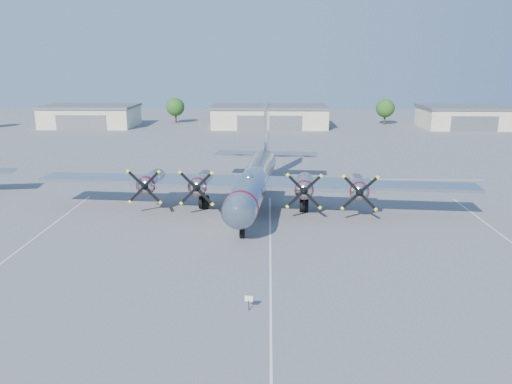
{
  "coord_description": "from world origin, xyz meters",
  "views": [
    {
      "loc": [
        -0.22,
        -43.14,
        15.97
      ],
      "look_at": [
        -1.45,
        5.52,
        3.2
      ],
      "focal_mm": 35.0,
      "sensor_mm": 36.0,
      "label": 1
    }
  ],
  "objects_px": {
    "hangar_east": "(464,117)",
    "hangar_center": "(269,116)",
    "info_placard": "(249,300)",
    "tree_east": "(385,108)",
    "main_bomber_b29": "(256,205)",
    "hangar_west": "(91,116)",
    "tree_west": "(175,107)"
  },
  "relations": [
    {
      "from": "hangar_east",
      "to": "hangar_center",
      "type": "bearing_deg",
      "value": -180.0
    },
    {
      "from": "hangar_east",
      "to": "info_placard",
      "type": "xyz_separation_m",
      "value": [
        -49.45,
        -95.17,
        -1.98
      ]
    },
    {
      "from": "hangar_center",
      "to": "tree_east",
      "type": "relative_size",
      "value": 4.31
    },
    {
      "from": "hangar_center",
      "to": "main_bomber_b29",
      "type": "distance_m",
      "value": 70.21
    },
    {
      "from": "hangar_center",
      "to": "main_bomber_b29",
      "type": "relative_size",
      "value": 0.6
    },
    {
      "from": "hangar_east",
      "to": "main_bomber_b29",
      "type": "height_order",
      "value": "hangar_east"
    },
    {
      "from": "hangar_center",
      "to": "hangar_east",
      "type": "height_order",
      "value": "same"
    },
    {
      "from": "hangar_west",
      "to": "hangar_east",
      "type": "height_order",
      "value": "same"
    },
    {
      "from": "hangar_west",
      "to": "main_bomber_b29",
      "type": "relative_size",
      "value": 0.48
    },
    {
      "from": "main_bomber_b29",
      "to": "info_placard",
      "type": "height_order",
      "value": "main_bomber_b29"
    },
    {
      "from": "hangar_center",
      "to": "tree_east",
      "type": "bearing_deg",
      "value": 11.38
    },
    {
      "from": "hangar_east",
      "to": "main_bomber_b29",
      "type": "distance_m",
      "value": 85.98
    },
    {
      "from": "tree_west",
      "to": "info_placard",
      "type": "xyz_separation_m",
      "value": [
        23.55,
        -103.2,
        -3.49
      ]
    },
    {
      "from": "main_bomber_b29",
      "to": "hangar_east",
      "type": "bearing_deg",
      "value": 59.67
    },
    {
      "from": "hangar_east",
      "to": "tree_east",
      "type": "distance_m",
      "value": 19.04
    },
    {
      "from": "hangar_west",
      "to": "tree_east",
      "type": "bearing_deg",
      "value": 4.6
    },
    {
      "from": "main_bomber_b29",
      "to": "info_placard",
      "type": "bearing_deg",
      "value": -84.56
    },
    {
      "from": "tree_east",
      "to": "main_bomber_b29",
      "type": "distance_m",
      "value": 82.6
    },
    {
      "from": "tree_west",
      "to": "hangar_west",
      "type": "bearing_deg",
      "value": -158.11
    },
    {
      "from": "hangar_west",
      "to": "hangar_center",
      "type": "height_order",
      "value": "same"
    },
    {
      "from": "info_placard",
      "to": "tree_west",
      "type": "bearing_deg",
      "value": 113.05
    },
    {
      "from": "hangar_east",
      "to": "tree_west",
      "type": "height_order",
      "value": "tree_west"
    },
    {
      "from": "hangar_center",
      "to": "info_placard",
      "type": "bearing_deg",
      "value": -90.88
    },
    {
      "from": "tree_east",
      "to": "hangar_center",
      "type": "bearing_deg",
      "value": -168.62
    },
    {
      "from": "tree_west",
      "to": "main_bomber_b29",
      "type": "distance_m",
      "value": 81.69
    },
    {
      "from": "hangar_center",
      "to": "info_placard",
      "type": "relative_size",
      "value": 27.36
    },
    {
      "from": "hangar_center",
      "to": "tree_west",
      "type": "xyz_separation_m",
      "value": [
        -25.0,
        8.04,
        1.51
      ]
    },
    {
      "from": "hangar_east",
      "to": "tree_east",
      "type": "relative_size",
      "value": 3.1
    },
    {
      "from": "hangar_west",
      "to": "hangar_east",
      "type": "relative_size",
      "value": 1.1
    },
    {
      "from": "hangar_center",
      "to": "tree_west",
      "type": "bearing_deg",
      "value": 162.18
    },
    {
      "from": "hangar_center",
      "to": "tree_west",
      "type": "distance_m",
      "value": 26.3
    },
    {
      "from": "info_placard",
      "to": "hangar_west",
      "type": "bearing_deg",
      "value": 124.79
    }
  ]
}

